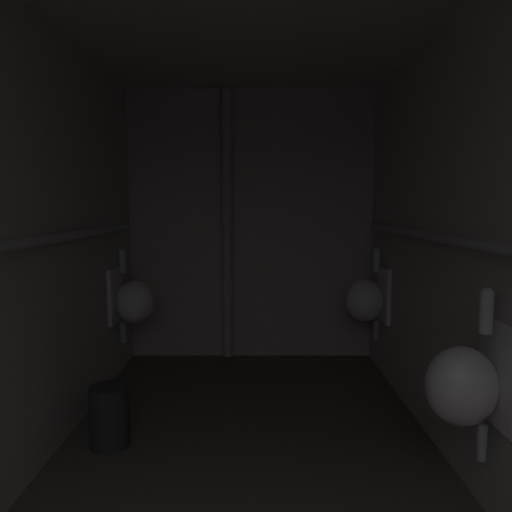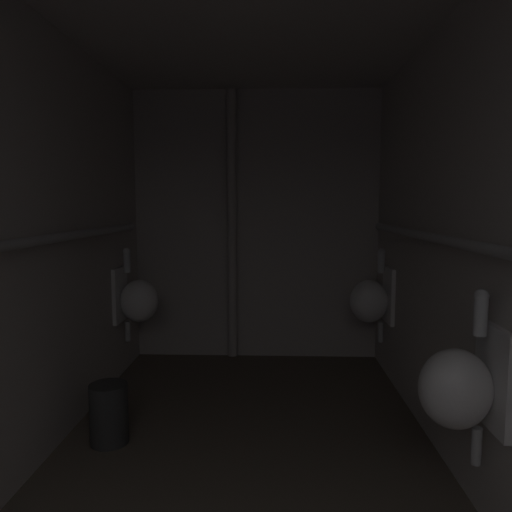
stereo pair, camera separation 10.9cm
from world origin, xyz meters
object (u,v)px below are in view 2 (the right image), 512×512
at_px(urinal_right_mid, 461,386).
at_px(waste_bin, 109,414).
at_px(urinal_left_mid, 136,299).
at_px(standpipe_back_wall, 232,226).
at_px(urinal_right_far, 372,300).

distance_m(urinal_right_mid, waste_bin, 1.92).
xyz_separation_m(urinal_left_mid, urinal_right_mid, (1.88, -1.77, 0.00)).
xyz_separation_m(urinal_right_mid, standpipe_back_wall, (-1.15, 2.25, 0.56)).
bearing_deg(waste_bin, urinal_left_mid, 97.32).
bearing_deg(urinal_left_mid, waste_bin, -82.68).
xyz_separation_m(urinal_right_far, waste_bin, (-1.74, -1.14, -0.46)).
height_order(urinal_left_mid, standpipe_back_wall, standpipe_back_wall).
bearing_deg(urinal_right_far, waste_bin, -146.71).
distance_m(urinal_left_mid, waste_bin, 1.19).
height_order(urinal_right_mid, standpipe_back_wall, standpipe_back_wall).
bearing_deg(urinal_right_mid, urinal_right_far, 90.00).
distance_m(urinal_left_mid, urinal_right_mid, 2.58).
relative_size(urinal_right_mid, standpipe_back_wall, 0.32).
bearing_deg(urinal_left_mid, standpipe_back_wall, 33.28).
distance_m(urinal_right_mid, standpipe_back_wall, 2.59).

